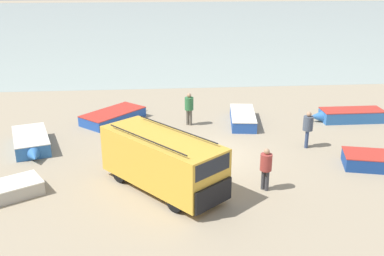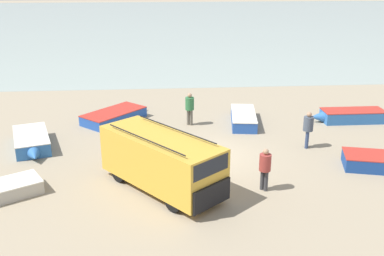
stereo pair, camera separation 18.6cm
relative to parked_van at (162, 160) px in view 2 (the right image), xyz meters
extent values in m
plane|color=gray|center=(2.13, 3.00, -1.18)|extent=(200.00, 200.00, 0.00)
cube|color=#99A89E|center=(2.13, 55.00, -1.18)|extent=(120.00, 80.00, 0.01)
cube|color=gold|center=(-0.02, 0.02, 0.02)|extent=(4.84, 5.25, 1.85)
cube|color=black|center=(1.69, -2.02, -0.49)|extent=(1.43, 1.22, 0.83)
cube|color=#1E232D|center=(1.64, -1.96, 0.57)|extent=(1.34, 1.14, 0.59)
cylinder|color=black|center=(1.66, -0.69, -0.80)|extent=(0.66, 0.73, 0.77)
cylinder|color=black|center=(0.38, -1.76, -0.80)|extent=(0.66, 0.73, 0.77)
cylinder|color=black|center=(-0.42, 1.80, -0.80)|extent=(0.66, 0.73, 0.77)
cylinder|color=black|center=(-1.70, 0.73, -0.80)|extent=(0.66, 0.73, 0.77)
cylinder|color=black|center=(0.56, 0.51, 1.07)|extent=(2.79, 3.32, 0.05)
cylinder|color=black|center=(-0.60, -0.46, 1.07)|extent=(2.79, 3.32, 0.05)
cube|color=#234CA3|center=(-2.56, 8.24, -0.92)|extent=(3.60, 3.70, 0.53)
cone|color=#234CA3|center=(-1.11, 9.79, -0.92)|extent=(0.89, 0.90, 0.50)
cube|color=#B22D23|center=(-2.56, 8.24, -0.72)|extent=(1.27, 1.20, 0.05)
cube|color=#B22D23|center=(-2.56, 8.24, -0.63)|extent=(3.64, 3.74, 0.04)
cube|color=#234CA3|center=(4.52, 7.28, -0.90)|extent=(1.70, 3.48, 0.56)
cone|color=#234CA3|center=(4.79, 9.30, -0.90)|extent=(0.63, 0.80, 0.54)
cube|color=silver|center=(4.52, 7.28, -0.68)|extent=(1.18, 0.35, 0.05)
cube|color=silver|center=(4.52, 7.28, -0.60)|extent=(1.71, 3.51, 0.04)
cube|color=#2D66AD|center=(-6.13, 4.70, -0.88)|extent=(2.41, 3.48, 0.61)
cone|color=#2D66AD|center=(-5.54, 2.86, -0.88)|extent=(0.77, 0.84, 0.58)
cube|color=silver|center=(-6.13, 4.70, -0.63)|extent=(1.38, 0.62, 0.05)
cube|color=silver|center=(-6.13, 4.70, -0.55)|extent=(2.43, 3.52, 0.04)
cube|color=#2D66AD|center=(10.61, 7.16, -0.87)|extent=(3.35, 1.27, 0.62)
cone|color=#2D66AD|center=(8.57, 7.16, -0.87)|extent=(0.74, 0.59, 0.59)
cube|color=#B22D23|center=(10.61, 7.16, -0.63)|extent=(0.20, 1.17, 0.05)
cube|color=#B22D23|center=(10.61, 7.16, -0.54)|extent=(3.38, 1.28, 0.04)
cylinder|color=#5B564C|center=(1.51, 7.33, -0.75)|extent=(0.16, 0.16, 0.86)
cylinder|color=#5B564C|center=(1.66, 7.24, -0.75)|extent=(0.16, 0.16, 0.86)
cylinder|color=#2D6B3D|center=(1.58, 7.28, 0.02)|extent=(0.47, 0.47, 0.68)
sphere|color=tan|center=(1.58, 7.28, 0.47)|extent=(0.23, 0.23, 0.23)
cylinder|color=navy|center=(6.85, 3.56, -0.75)|extent=(0.16, 0.16, 0.86)
cylinder|color=navy|center=(6.91, 3.73, -0.75)|extent=(0.16, 0.16, 0.86)
cylinder|color=#424C5B|center=(6.88, 3.64, 0.01)|extent=(0.46, 0.46, 0.68)
sphere|color=tan|center=(6.88, 3.64, 0.47)|extent=(0.23, 0.23, 0.23)
cylinder|color=#38383D|center=(3.95, -0.49, -0.77)|extent=(0.15, 0.15, 0.83)
cylinder|color=#38383D|center=(3.83, -0.37, -0.77)|extent=(0.15, 0.15, 0.83)
cylinder|color=#993833|center=(3.89, -0.43, -0.03)|extent=(0.45, 0.45, 0.65)
sphere|color=tan|center=(3.89, -0.43, 0.41)|extent=(0.22, 0.22, 0.22)
camera|label=1|loc=(-0.21, -15.59, 6.94)|focal=42.00mm
camera|label=2|loc=(-0.02, -15.61, 6.94)|focal=42.00mm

